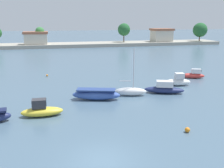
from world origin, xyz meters
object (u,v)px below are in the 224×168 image
Objects in this scene: moored_boat_3 at (131,91)px; mooring_buoy_1 at (47,75)px; mooring_buoy_0 at (187,130)px; moored_boat_4 at (164,89)px; moored_boat_6 at (193,75)px; moored_boat_1 at (42,110)px; moored_boat_2 at (96,94)px; moored_boat_5 at (178,81)px.

mooring_buoy_1 is at bearing 140.97° from moored_boat_3.
mooring_buoy_0 is 1.33× the size of mooring_buoy_1.
moored_boat_4 is at bearing 74.79° from mooring_buoy_0.
moored_boat_6 is at bearing 43.50° from moored_boat_3.
moored_boat_1 is 10.92m from moored_boat_3.
moored_boat_6 is (16.19, 7.19, -0.08)m from moored_boat_2.
moored_boat_5 is (7.62, 3.04, 0.11)m from moored_boat_3.
moored_boat_3 reaches higher than moored_boat_2.
moored_boat_4 is 1.31× the size of moored_boat_6.
mooring_buoy_1 is (-17.27, 10.12, -0.47)m from moored_boat_5.
mooring_buoy_0 is (5.54, -10.17, -0.38)m from moored_boat_2.
moored_boat_3 reaches higher than moored_boat_6.
mooring_buoy_1 is (-10.99, 23.93, -0.05)m from mooring_buoy_0.
moored_boat_2 is at bearing -136.14° from moored_boat_6.
moored_boat_6 is 9.08× the size of mooring_buoy_0.
moored_boat_3 is 17.80× the size of mooring_buoy_1.
moored_boat_3 is 1.48× the size of moored_boat_5.
moored_boat_4 is at bearing -119.72° from moored_boat_6.
moored_boat_5 is 12.00× the size of mooring_buoy_1.
moored_boat_6 reaches higher than moored_boat_2.
moored_boat_3 reaches higher than moored_boat_1.
moored_boat_1 reaches higher than moored_boat_6.
moored_boat_3 is at bearing -131.29° from moored_boat_6.
moored_boat_3 reaches higher than mooring_buoy_1.
moored_boat_2 is 12.37m from moored_boat_5.
moored_boat_4 is at bearing 15.15° from moored_boat_3.
moored_boat_3 is at bearing -149.83° from moored_boat_5.
moored_boat_6 is at bearing 40.62° from moored_boat_2.
mooring_buoy_0 is at bearing -68.18° from moored_boat_3.
moored_boat_3 is at bearing 24.36° from moored_boat_1.
moored_boat_2 is at bearing 33.87° from moored_boat_1.
moored_boat_5 reaches higher than moored_boat_6.
moored_boat_1 is at bearing -130.05° from moored_boat_2.
moored_boat_1 is 24.57m from moored_boat_6.
moored_boat_4 is 1.32× the size of moored_boat_5.
moored_boat_3 reaches higher than moored_boat_4.
moored_boat_6 is (4.37, 3.54, -0.12)m from moored_boat_5.
moored_boat_4 is 11.89× the size of mooring_buoy_0.
moored_boat_3 is at bearing -53.75° from mooring_buoy_1.
moored_boat_5 is at bearing 63.86° from moored_boat_4.
moored_boat_5 is (3.34, 3.01, 0.05)m from moored_boat_4.
moored_boat_1 reaches higher than moored_boat_4.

